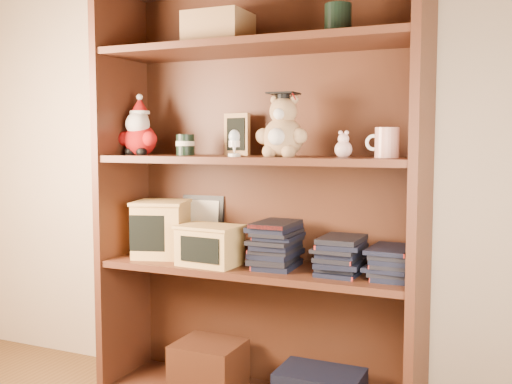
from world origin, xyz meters
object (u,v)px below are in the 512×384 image
Objects in this scene: teacher_mug at (386,143)px; treats_box at (161,228)px; bookcase at (261,202)px; grad_teddy_bear at (283,132)px.

teacher_mug is 0.45× the size of treats_box.
treats_box is (-0.41, -0.05, -0.12)m from bookcase.
grad_teddy_bear is 0.37m from teacher_mug.
teacher_mug is 0.94m from treats_box.
grad_teddy_bear is at bearing -178.90° from teacher_mug.
treats_box is (-0.88, -0.00, -0.34)m from teacher_mug.
bookcase reaches higher than teacher_mug.
bookcase is 6.91× the size of grad_teddy_bear.
bookcase is 6.39× the size of treats_box.
bookcase is 0.43m from treats_box.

